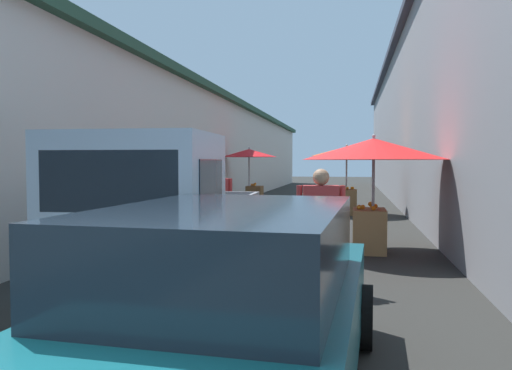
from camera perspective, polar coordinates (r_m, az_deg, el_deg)
ground at (r=15.13m, az=4.73°, el=-4.00°), size 90.00×90.00×0.00m
building_left_whitewash at (r=19.17m, az=-15.30°, el=4.03°), size 49.80×7.50×4.47m
fruit_stall_far_right at (r=19.43m, az=-0.67°, el=2.73°), size 2.17×2.17×2.33m
fruit_stall_far_left at (r=16.81m, az=10.34°, el=2.63°), size 2.36×2.36×2.34m
fruit_stall_near_left at (r=9.73m, az=13.27°, el=2.78°), size 2.72×2.72×2.28m
hatchback_car at (r=3.62m, az=-2.68°, el=-13.58°), size 3.99×2.07×1.45m
delivery_truck at (r=6.54m, az=-11.22°, el=-3.63°), size 4.99×2.13×2.08m
vendor_by_crates at (r=6.80m, az=7.44°, el=-4.02°), size 0.25×0.65×1.66m
vendor_in_shade at (r=10.63m, az=-4.47°, el=-1.76°), size 0.35×0.61×1.62m
parked_scooter at (r=10.35m, az=-7.58°, el=-4.60°), size 1.69×0.33×1.14m
plastic_stool at (r=7.41m, az=6.45°, el=-8.44°), size 0.30×0.30×0.43m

